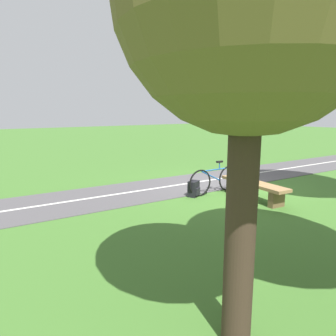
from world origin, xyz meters
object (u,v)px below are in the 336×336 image
(person_seated, at_px, (247,169))
(bicycle, at_px, (215,180))
(tree_by_path, at_px, (251,0))
(backpack, at_px, (194,189))
(bench, at_px, (254,187))

(person_seated, xyz_separation_m, bicycle, (0.75, 0.44, -0.37))
(tree_by_path, bearing_deg, person_seated, -52.12)
(tree_by_path, bearing_deg, bicycle, -43.34)
(bicycle, relative_size, backpack, 4.22)
(person_seated, height_order, backpack, person_seated)
(tree_by_path, bearing_deg, bench, -54.18)
(backpack, bearing_deg, person_seated, -127.67)
(bench, relative_size, tree_by_path, 0.48)
(bicycle, bearing_deg, tree_by_path, 49.90)
(bench, height_order, backpack, bench)
(person_seated, distance_m, backpack, 1.52)
(bench, xyz_separation_m, bicycle, (1.02, 0.41, 0.06))
(bench, bearing_deg, tree_by_path, 133.59)
(bench, distance_m, tree_by_path, 6.01)
(person_seated, distance_m, tree_by_path, 6.00)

